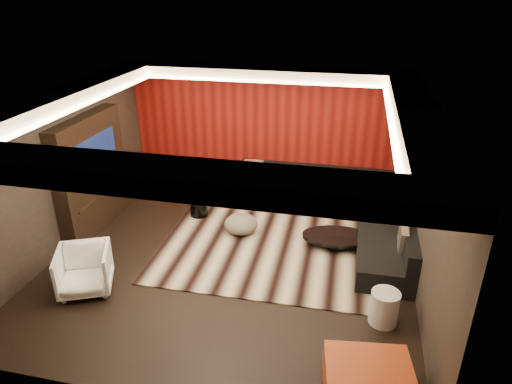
% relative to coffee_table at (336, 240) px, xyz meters
% --- Properties ---
extents(floor, '(6.00, 6.00, 0.02)m').
position_rel_coffee_table_xyz_m(floor, '(-1.73, -0.85, -0.13)').
color(floor, black).
rests_on(floor, ground).
extents(ceiling, '(6.00, 6.00, 0.02)m').
position_rel_coffee_table_xyz_m(ceiling, '(-1.73, -0.85, 2.69)').
color(ceiling, silver).
rests_on(ceiling, ground).
extents(wall_back, '(6.00, 0.02, 2.80)m').
position_rel_coffee_table_xyz_m(wall_back, '(-1.73, 2.16, 1.28)').
color(wall_back, black).
rests_on(wall_back, ground).
extents(wall_left, '(0.02, 6.00, 2.80)m').
position_rel_coffee_table_xyz_m(wall_left, '(-4.74, -0.85, 1.28)').
color(wall_left, black).
rests_on(wall_left, ground).
extents(wall_right, '(0.02, 6.00, 2.80)m').
position_rel_coffee_table_xyz_m(wall_right, '(1.28, -0.85, 1.28)').
color(wall_right, black).
rests_on(wall_right, ground).
extents(red_feature_wall, '(5.98, 0.05, 2.78)m').
position_rel_coffee_table_xyz_m(red_feature_wall, '(-1.73, 2.12, 1.28)').
color(red_feature_wall, '#6B0C0A').
rests_on(red_feature_wall, ground).
extents(soffit_back, '(6.00, 0.60, 0.22)m').
position_rel_coffee_table_xyz_m(soffit_back, '(-1.73, 1.85, 2.57)').
color(soffit_back, silver).
rests_on(soffit_back, ground).
extents(soffit_front, '(6.00, 0.60, 0.22)m').
position_rel_coffee_table_xyz_m(soffit_front, '(-1.73, -3.55, 2.57)').
color(soffit_front, silver).
rests_on(soffit_front, ground).
extents(soffit_left, '(0.60, 4.80, 0.22)m').
position_rel_coffee_table_xyz_m(soffit_left, '(-4.43, -0.85, 2.57)').
color(soffit_left, silver).
rests_on(soffit_left, ground).
extents(soffit_right, '(0.60, 4.80, 0.22)m').
position_rel_coffee_table_xyz_m(soffit_right, '(0.97, -0.85, 2.57)').
color(soffit_right, silver).
rests_on(soffit_right, ground).
extents(cove_back, '(4.80, 0.08, 0.04)m').
position_rel_coffee_table_xyz_m(cove_back, '(-1.73, 1.51, 2.48)').
color(cove_back, '#FFD899').
rests_on(cove_back, ground).
extents(cove_front, '(4.80, 0.08, 0.04)m').
position_rel_coffee_table_xyz_m(cove_front, '(-1.73, -3.21, 2.48)').
color(cove_front, '#FFD899').
rests_on(cove_front, ground).
extents(cove_left, '(0.08, 4.80, 0.04)m').
position_rel_coffee_table_xyz_m(cove_left, '(-4.09, -0.85, 2.48)').
color(cove_left, '#FFD899').
rests_on(cove_left, ground).
extents(cove_right, '(0.08, 4.80, 0.04)m').
position_rel_coffee_table_xyz_m(cove_right, '(0.63, -0.85, 2.48)').
color(cove_right, '#FFD899').
rests_on(cove_right, ground).
extents(tv_surround, '(0.30, 2.00, 2.20)m').
position_rel_coffee_table_xyz_m(tv_surround, '(-4.58, -0.25, 0.98)').
color(tv_surround, black).
rests_on(tv_surround, ground).
extents(tv_screen, '(0.04, 1.30, 0.80)m').
position_rel_coffee_table_xyz_m(tv_screen, '(-4.42, -0.25, 1.33)').
color(tv_screen, black).
rests_on(tv_screen, ground).
extents(tv_shelf, '(0.04, 1.60, 0.04)m').
position_rel_coffee_table_xyz_m(tv_shelf, '(-4.42, -0.25, 0.58)').
color(tv_shelf, black).
rests_on(tv_shelf, ground).
extents(rug, '(4.03, 3.05, 0.02)m').
position_rel_coffee_table_xyz_m(rug, '(-1.11, -0.36, -0.11)').
color(rug, tan).
rests_on(rug, floor).
extents(coffee_table, '(1.36, 1.36, 0.21)m').
position_rel_coffee_table_xyz_m(coffee_table, '(0.00, 0.00, 0.00)').
color(coffee_table, black).
rests_on(coffee_table, rug).
extents(drum_stool, '(0.45, 0.45, 0.42)m').
position_rel_coffee_table_xyz_m(drum_stool, '(-2.81, 0.58, 0.11)').
color(drum_stool, black).
rests_on(drum_stool, rug).
extents(striped_pouf, '(0.69, 0.69, 0.35)m').
position_rel_coffee_table_xyz_m(striped_pouf, '(-1.80, 0.09, 0.07)').
color(striped_pouf, beige).
rests_on(striped_pouf, rug).
extents(white_side_table, '(0.52, 0.52, 0.50)m').
position_rel_coffee_table_xyz_m(white_side_table, '(0.77, -1.91, 0.13)').
color(white_side_table, silver).
rests_on(white_side_table, floor).
extents(armchair, '(1.01, 1.03, 0.71)m').
position_rel_coffee_table_xyz_m(armchair, '(-3.71, -2.13, 0.23)').
color(armchair, white).
rests_on(armchair, floor).
extents(sectional_sofa, '(3.65, 3.50, 0.75)m').
position_rel_coffee_table_xyz_m(sectional_sofa, '(-0.00, 1.02, 0.14)').
color(sectional_sofa, black).
rests_on(sectional_sofa, floor).
extents(throw_pillows, '(3.27, 2.69, 0.50)m').
position_rel_coffee_table_xyz_m(throw_pillows, '(0.05, 0.64, 0.50)').
color(throw_pillows, tan).
rests_on(throw_pillows, sectional_sofa).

